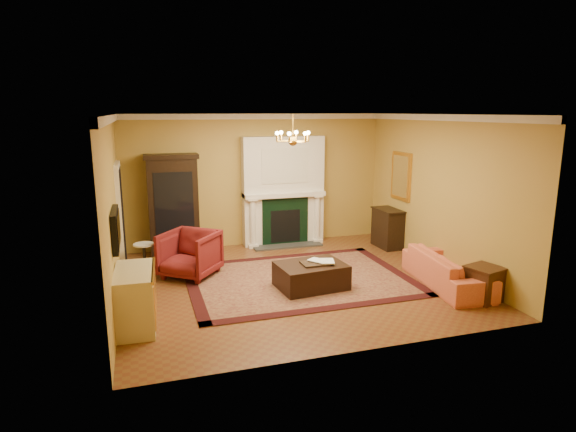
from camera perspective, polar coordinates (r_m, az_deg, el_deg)
name	(u,v)px	position (r m, az deg, el deg)	size (l,w,h in m)	color
floor	(293,282)	(8.90, 0.54, -7.83)	(6.00, 5.50, 0.02)	brown
ceiling	(293,114)	(8.36, 0.58, 12.00)	(6.00, 5.50, 0.02)	silver
wall_back	(256,180)	(11.13, -3.80, 4.26)	(6.00, 0.02, 3.00)	#B08C3F
wall_front	(361,240)	(6.00, 8.66, -2.88)	(6.00, 0.02, 3.00)	#B08C3F
wall_left	(112,212)	(8.12, -20.11, 0.50)	(0.02, 5.50, 3.00)	#B08C3F
wall_right	(440,193)	(9.83, 17.52, 2.64)	(0.02, 5.50, 3.00)	#B08C3F
fireplace	(283,193)	(11.15, -0.55, 2.71)	(1.90, 0.70, 2.50)	white
crown_molding	(277,117)	(9.27, -1.26, 11.60)	(6.00, 5.50, 0.12)	silver
doorway	(121,217)	(9.87, -19.18, -0.13)	(0.08, 1.05, 2.10)	silver
tv_panel	(116,229)	(7.56, -19.74, -1.47)	(0.09, 0.95, 0.58)	black
gilt_mirror	(401,176)	(10.96, 13.24, 4.62)	(0.06, 0.76, 1.05)	gold
chandelier	(293,138)	(8.37, 0.58, 9.25)	(0.63, 0.55, 0.53)	gold
oriental_rug	(299,279)	(8.99, 1.32, -7.49)	(4.06, 3.04, 0.02)	#440E16
china_cabinet	(174,207)	(10.66, -13.42, 1.07)	(1.04, 0.47, 2.08)	black
wingback_armchair	(190,252)	(9.22, -11.58, -4.18)	(0.93, 0.87, 0.96)	maroon
pedestal_table	(145,258)	(9.31, -16.62, -4.84)	(0.38, 0.38, 0.67)	black
commode	(135,298)	(7.35, -17.65, -9.29)	(0.54, 1.13, 0.84)	#BFB68C
coral_sofa	(447,264)	(9.03, 18.37, -5.45)	(2.05, 0.60, 0.80)	#E06D47
end_table	(484,285)	(8.58, 22.19, -7.54)	(0.48, 0.48, 0.55)	#3E1F11
console_table	(388,229)	(11.21, 11.74, -1.50)	(0.44, 0.77, 0.86)	black
leather_ottoman	(311,275)	(8.52, 2.74, -7.06)	(1.16, 0.84, 0.43)	black
ottoman_tray	(315,263)	(8.43, 3.20, -5.63)	(0.46, 0.36, 0.03)	black
book_a	(314,255)	(8.36, 3.10, -4.62)	(0.22, 0.03, 0.29)	gray
book_b	(321,253)	(8.41, 3.91, -4.44)	(0.23, 0.02, 0.32)	gray
topiary_left	(258,184)	(10.91, -3.63, 3.83)	(0.15, 0.15, 0.40)	gray
topiary_right	(307,182)	(11.24, 2.26, 4.08)	(0.15, 0.15, 0.39)	gray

